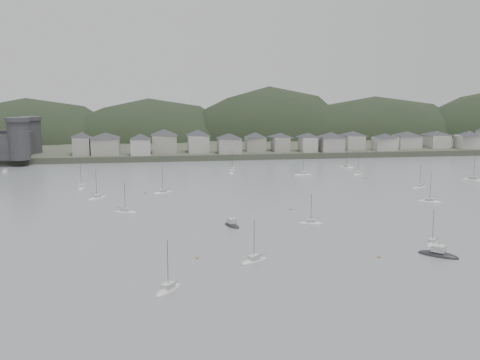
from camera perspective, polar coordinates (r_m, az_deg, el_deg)
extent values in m
plane|color=slate|center=(117.90, 5.56, -8.89)|extent=(900.00, 900.00, 0.00)
cube|color=#383D2D|center=(405.88, -4.69, 4.47)|extent=(900.00, 250.00, 3.00)
ellipsoid|color=black|center=(392.10, -20.81, 1.99)|extent=(138.98, 92.48, 81.13)
ellipsoid|color=black|center=(384.14, -9.25, 2.37)|extent=(132.08, 90.41, 79.74)
ellipsoid|color=black|center=(392.47, 2.97, 2.24)|extent=(133.88, 88.37, 101.41)
ellipsoid|color=black|center=(409.26, 13.51, 2.62)|extent=(165.81, 81.78, 82.55)
cylinder|color=#302F32|center=(282.86, -21.76, 3.76)|extent=(10.00, 10.00, 18.00)
cylinder|color=#302F32|center=(310.14, -20.60, 4.19)|extent=(10.00, 10.00, 17.00)
cube|color=#302F32|center=(296.73, -21.12, 3.46)|extent=(3.50, 30.00, 12.00)
cube|color=#A09D92|center=(294.19, -15.88, 3.35)|extent=(8.34, 12.91, 8.59)
pyramid|color=#2B2C31|center=(293.66, -15.93, 4.48)|extent=(15.78, 15.78, 3.01)
cube|color=#A09D92|center=(292.33, -13.62, 3.39)|extent=(13.68, 13.35, 8.36)
pyramid|color=#2B2C31|center=(291.80, -13.66, 4.49)|extent=(20.07, 20.07, 2.93)
cube|color=#B6B4AB|center=(286.06, -10.16, 3.35)|extent=(9.78, 10.20, 8.08)
pyramid|color=#2B2C31|center=(285.54, -10.19, 4.44)|extent=(14.83, 14.83, 2.83)
cube|color=#A09D92|center=(295.52, -7.77, 3.70)|extent=(12.59, 13.33, 9.09)
pyramid|color=#2B2C31|center=(294.96, -7.80, 4.89)|extent=(19.24, 19.24, 3.18)
cube|color=#B6B4AB|center=(294.79, -4.31, 3.73)|extent=(10.74, 12.17, 8.87)
pyramid|color=#2B2C31|center=(294.25, -4.32, 4.89)|extent=(17.01, 17.01, 3.10)
cube|color=#A09D92|center=(289.96, -1.11, 3.54)|extent=(11.63, 12.09, 7.69)
pyramid|color=#2B2C31|center=(289.46, -1.11, 4.56)|extent=(17.61, 17.61, 2.69)
cube|color=#A09D92|center=(300.85, 1.57, 3.73)|extent=(10.37, 9.35, 7.44)
pyramid|color=#2B2C31|center=(300.38, 1.58, 4.69)|extent=(14.65, 14.65, 2.60)
cube|color=#A09D92|center=(301.18, 4.16, 3.70)|extent=(8.24, 12.20, 7.22)
pyramid|color=#2B2C31|center=(300.72, 4.18, 4.62)|extent=(15.17, 15.17, 2.53)
cube|color=#B6B4AB|center=(299.50, 6.98, 3.64)|extent=(8.06, 10.91, 7.46)
pyramid|color=#2B2C31|center=(299.03, 7.00, 4.60)|extent=(14.08, 14.08, 2.61)
cube|color=#A09D92|center=(301.62, 9.32, 3.65)|extent=(11.73, 11.78, 7.66)
pyramid|color=#2B2C31|center=(301.14, 9.34, 4.63)|extent=(17.46, 17.46, 2.68)
cube|color=#B6B4AB|center=(316.05, 11.50, 3.82)|extent=(10.19, 13.02, 7.33)
pyramid|color=#2B2C31|center=(315.61, 11.53, 4.71)|extent=(17.23, 17.23, 2.57)
cube|color=#B6B4AB|center=(313.39, 14.62, 3.61)|extent=(11.70, 9.81, 6.88)
pyramid|color=#2B2C31|center=(312.97, 14.66, 4.45)|extent=(15.97, 15.97, 2.41)
cube|color=#B6B4AB|center=(328.33, 16.73, 3.78)|extent=(12.83, 12.48, 7.00)
pyramid|color=#2B2C31|center=(327.92, 16.77, 4.60)|extent=(18.79, 18.79, 2.45)
cube|color=#B6B4AB|center=(337.02, 19.51, 3.77)|extent=(11.07, 13.50, 6.97)
pyramid|color=#2B2C31|center=(336.63, 19.56, 4.57)|extent=(18.25, 18.25, 2.44)
cube|color=#B6B4AB|center=(337.88, 22.42, 3.65)|extent=(13.75, 9.12, 7.34)
pyramid|color=#2B2C31|center=(337.46, 22.47, 4.48)|extent=(16.97, 16.97, 2.57)
ellipsoid|color=silver|center=(267.16, -22.95, 0.80)|extent=(2.22, 6.14, 1.21)
cube|color=#B9B9B4|center=(267.04, -22.96, 0.99)|extent=(1.43, 2.18, 0.70)
cylinder|color=#3F3F42|center=(266.64, -23.01, 1.63)|extent=(0.12, 0.12, 7.56)
cylinder|color=#3F3F42|center=(265.90, -23.02, 1.07)|extent=(0.23, 2.72, 0.10)
ellipsoid|color=silver|center=(241.13, 22.85, -0.07)|extent=(8.02, 9.35, 1.88)
cube|color=#B9B9B4|center=(240.94, 22.87, 0.22)|extent=(3.62, 3.88, 0.70)
cylinder|color=#3F3F42|center=(240.27, 22.94, 1.35)|extent=(0.12, 0.12, 11.76)
cylinder|color=#3F3F42|center=(239.19, 22.84, 0.29)|extent=(2.60, 3.46, 0.10)
ellipsoid|color=silver|center=(262.87, 10.87, 1.25)|extent=(6.95, 7.76, 1.58)
cube|color=#B9B9B4|center=(262.72, 10.87, 1.49)|extent=(3.10, 3.25, 0.70)
cylinder|color=#3F3F42|center=(262.20, 10.90, 2.36)|extent=(0.12, 0.12, 9.90)
cylinder|color=#3F3F42|center=(261.31, 10.77, 1.57)|extent=(2.32, 2.84, 0.10)
ellipsoid|color=silver|center=(120.87, 1.45, -8.36)|extent=(7.32, 5.81, 1.44)
cube|color=#B9B9B4|center=(120.56, 1.45, -7.89)|extent=(2.98, 2.69, 0.70)
cylinder|color=#3F3F42|center=(119.52, 1.46, -6.23)|extent=(0.12, 0.12, 9.00)
cylinder|color=#3F3F42|center=(119.93, 2.03, -7.72)|extent=(2.79, 1.82, 0.10)
ellipsoid|color=silver|center=(243.12, 12.00, 0.55)|extent=(7.37, 7.79, 1.63)
cube|color=#B9B9B4|center=(242.96, 12.01, 0.81)|extent=(3.23, 3.31, 0.70)
cylinder|color=#3F3F42|center=(242.38, 12.05, 1.77)|extent=(0.12, 0.12, 10.17)
cylinder|color=#3F3F42|center=(243.54, 11.71, 0.97)|extent=(2.52, 2.79, 0.10)
ellipsoid|color=silver|center=(154.23, 7.29, -4.47)|extent=(6.99, 3.63, 1.33)
cube|color=#B9B9B4|center=(154.00, 7.30, -4.12)|extent=(2.61, 1.97, 0.70)
cylinder|color=#3F3F42|center=(153.25, 7.32, -2.90)|extent=(0.12, 0.12, 8.34)
cylinder|color=#3F3F42|center=(154.45, 7.69, -3.88)|extent=(2.94, 0.80, 0.10)
ellipsoid|color=silver|center=(192.66, -14.48, -1.88)|extent=(7.02, 7.70, 1.58)
cube|color=#B9B9B4|center=(192.45, -14.49, -1.56)|extent=(3.11, 3.24, 0.70)
cylinder|color=#3F3F42|center=(191.74, -14.54, -0.38)|extent=(0.12, 0.12, 9.90)
cylinder|color=#3F3F42|center=(193.52, -14.74, -1.34)|extent=(2.36, 2.80, 0.10)
ellipsoid|color=silver|center=(249.61, -0.78, 0.99)|extent=(3.87, 7.59, 1.45)
cube|color=#B9B9B4|center=(249.46, -0.78, 1.22)|extent=(2.12, 2.83, 0.70)
cylinder|color=#3F3F42|center=(248.96, -0.78, 2.06)|extent=(0.12, 0.12, 9.07)
cylinder|color=#3F3F42|center=(250.59, -0.88, 1.39)|extent=(0.82, 3.21, 0.10)
ellipsoid|color=silver|center=(217.27, 17.95, -0.76)|extent=(7.30, 4.58, 1.39)
cube|color=#B9B9B4|center=(217.10, 17.96, -0.51)|extent=(2.82, 2.30, 0.70)
cylinder|color=#3F3F42|center=(216.55, 18.01, 0.41)|extent=(0.12, 0.12, 8.70)
cylinder|color=#3F3F42|center=(217.14, 18.30, -0.37)|extent=(2.96, 1.22, 0.10)
ellipsoid|color=silver|center=(241.79, -0.94, 0.71)|extent=(3.06, 8.27, 1.63)
cube|color=#B9B9B4|center=(241.62, -0.94, 0.97)|extent=(1.95, 2.94, 0.70)
cylinder|color=#3F3F42|center=(241.04, -0.94, 1.94)|extent=(0.12, 0.12, 10.16)
cylinder|color=#3F3F42|center=(242.96, -1.00, 1.15)|extent=(0.31, 3.66, 0.10)
ellipsoid|color=silver|center=(169.74, -11.69, -3.29)|extent=(7.55, 4.07, 1.44)
cube|color=#B9B9B4|center=(169.52, -11.70, -2.96)|extent=(2.84, 2.18, 0.70)
cylinder|color=#3F3F42|center=(168.79, -11.74, -1.76)|extent=(0.12, 0.12, 9.00)
cylinder|color=#3F3F42|center=(169.16, -12.14, -2.81)|extent=(3.16, 0.93, 0.10)
ellipsoid|color=silver|center=(198.25, -7.93, -1.34)|extent=(8.07, 6.18, 1.58)
cube|color=#B9B9B4|center=(198.05, -7.94, -1.03)|extent=(3.26, 2.90, 0.70)
cylinder|color=#3F3F42|center=(197.36, -7.97, 0.10)|extent=(0.12, 0.12, 9.86)
cylinder|color=#3F3F42|center=(197.26, -7.59, -0.91)|extent=(3.11, 1.89, 0.10)
ellipsoid|color=silver|center=(213.44, -15.96, -0.85)|extent=(2.83, 8.76, 1.75)
cube|color=#B9B9B4|center=(213.24, -15.97, -0.54)|extent=(1.94, 3.07, 0.70)
cylinder|color=#3F3F42|center=(212.53, -16.03, 0.64)|extent=(0.12, 0.12, 10.94)
cylinder|color=#3F3F42|center=(211.61, -16.03, -0.46)|extent=(0.11, 3.94, 0.10)
ellipsoid|color=silver|center=(237.60, 6.49, 0.49)|extent=(8.34, 3.17, 1.64)
cube|color=#B9B9B4|center=(237.43, 6.49, 0.76)|extent=(2.98, 1.99, 0.70)
cylinder|color=#3F3F42|center=(236.84, 6.51, 1.75)|extent=(0.12, 0.12, 10.22)
cylinder|color=#3F3F42|center=(237.07, 6.14, 0.89)|extent=(3.68, 0.35, 0.10)
ellipsoid|color=silver|center=(105.37, -7.37, -11.18)|extent=(6.31, 7.57, 1.51)
cube|color=#B9B9B4|center=(105.00, -7.38, -10.64)|extent=(2.88, 3.12, 0.70)
cylinder|color=#3F3F42|center=(103.75, -7.43, -8.66)|extent=(0.12, 0.12, 9.44)
cylinder|color=#3F3F42|center=(103.78, -6.94, -10.56)|extent=(2.03, 2.84, 0.10)
ellipsoid|color=silver|center=(191.46, 18.89, -2.16)|extent=(8.11, 5.93, 1.57)
cube|color=#B9B9B4|center=(191.25, 18.90, -1.84)|extent=(3.24, 2.82, 0.70)
cylinder|color=#3F3F42|center=(190.54, 18.97, -0.67)|extent=(0.12, 0.12, 9.82)
cylinder|color=#3F3F42|center=(192.30, 19.15, -1.63)|extent=(3.16, 1.76, 0.10)
ellipsoid|color=silver|center=(141.40, 19.12, -6.22)|extent=(5.98, 6.31, 1.32)
cube|color=#B9B9B4|center=(141.15, 19.14, -5.85)|extent=(2.62, 2.69, 0.70)
cylinder|color=#3F3F42|center=(140.34, 19.21, -4.55)|extent=(0.12, 0.12, 8.24)
cylinder|color=#3F3F42|center=(140.63, 19.61, -5.70)|extent=(2.06, 2.27, 0.10)
ellipsoid|color=black|center=(132.45, 19.68, -7.32)|extent=(8.78, 8.70, 2.00)
cube|color=#B9B9B4|center=(132.00, 19.72, -6.63)|extent=(3.73, 3.73, 1.40)
cylinder|color=#3F3F42|center=(131.76, 19.75, -6.25)|extent=(0.10, 0.10, 1.20)
ellipsoid|color=black|center=(150.66, -0.82, -4.73)|extent=(4.73, 7.46, 1.54)
cube|color=#B9B9B4|center=(150.31, -0.82, -4.20)|extent=(2.56, 2.64, 1.40)
cylinder|color=#3F3F42|center=(150.10, -0.82, -3.87)|extent=(0.10, 0.10, 1.20)
sphere|color=#BB803E|center=(233.31, 12.76, 0.18)|extent=(0.70, 0.70, 0.70)
sphere|color=#BB803E|center=(127.40, 14.08, -7.66)|extent=(0.70, 0.70, 0.70)
sphere|color=#BB803E|center=(227.25, -16.51, -0.23)|extent=(0.70, 0.70, 0.70)
sphere|color=#BB803E|center=(198.70, -9.73, -1.34)|extent=(0.70, 0.70, 0.70)
sphere|color=#BB803E|center=(171.14, 5.23, -2.99)|extent=(0.70, 0.70, 0.70)
sphere|color=#BB803E|center=(123.52, -4.42, -7.94)|extent=(0.70, 0.70, 0.70)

